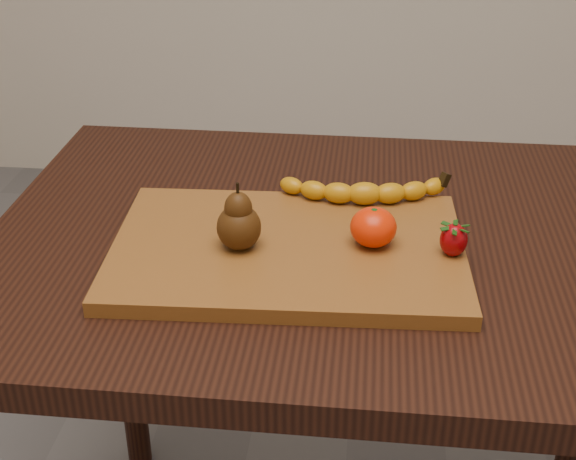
# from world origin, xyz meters

# --- Properties ---
(table) EXTENTS (1.00, 0.70, 0.76)m
(table) POSITION_xyz_m (0.00, 0.00, 0.66)
(table) COLOR black
(table) RESTS_ON ground
(cutting_board) EXTENTS (0.46, 0.32, 0.02)m
(cutting_board) POSITION_xyz_m (-0.08, -0.07, 0.77)
(cutting_board) COLOR brown
(cutting_board) RESTS_ON table
(banana) EXTENTS (0.21, 0.07, 0.03)m
(banana) POSITION_xyz_m (0.01, 0.05, 0.80)
(banana) COLOR orange
(banana) RESTS_ON cutting_board
(pear) EXTENTS (0.07, 0.07, 0.09)m
(pear) POSITION_xyz_m (-0.14, -0.08, 0.82)
(pear) COLOR #40230A
(pear) RESTS_ON cutting_board
(mandarin) EXTENTS (0.06, 0.06, 0.05)m
(mandarin) POSITION_xyz_m (0.02, -0.06, 0.81)
(mandarin) COLOR #F52902
(mandarin) RESTS_ON cutting_board
(strawberry) EXTENTS (0.05, 0.05, 0.04)m
(strawberry) POSITION_xyz_m (0.12, -0.07, 0.80)
(strawberry) COLOR #950409
(strawberry) RESTS_ON cutting_board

